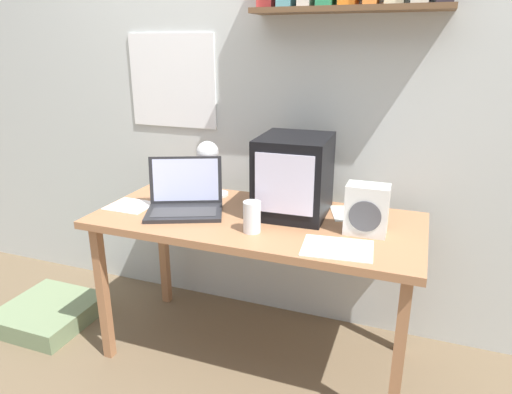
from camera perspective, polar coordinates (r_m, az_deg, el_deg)
ground_plane at (r=2.51m, az=0.00°, el=-18.84°), size 12.00×12.00×0.00m
back_wall at (r=2.44m, az=4.07°, el=13.52°), size 5.60×0.24×2.60m
corner_desk at (r=2.16m, az=0.00°, el=-4.25°), size 1.52×0.69×0.76m
crt_monitor at (r=2.14m, az=4.76°, el=2.69°), size 0.33×0.38×0.37m
laptop at (r=2.23m, az=-8.87°, el=-0.13°), size 0.43×0.38×0.25m
desk_lamp at (r=2.35m, az=-5.90°, el=4.85°), size 0.13×0.18×0.31m
juice_glass at (r=1.95m, az=-0.51°, el=-2.69°), size 0.08×0.08×0.14m
space_heater at (r=1.98m, az=13.67°, el=-1.53°), size 0.18×0.12×0.22m
printed_handout at (r=2.23m, az=12.21°, el=-2.04°), size 0.27×0.27×0.00m
loose_paper_near_monitor at (r=1.85m, az=10.14°, el=-6.31°), size 0.30×0.24×0.00m
open_notebook at (r=2.37m, az=-15.41°, el=-1.05°), size 0.21×0.19×0.00m
floor_cushion at (r=2.96m, az=-24.49°, el=-13.07°), size 0.48×0.48×0.11m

